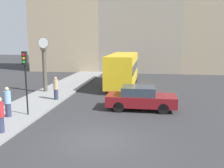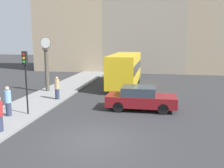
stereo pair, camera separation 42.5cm
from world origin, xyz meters
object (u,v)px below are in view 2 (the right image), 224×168
Objects in this scene: street_clock at (47,65)px; pedestrian_blue_stripe at (8,101)px; sedan_car at (141,98)px; traffic_light_near at (25,70)px; bus_distant at (125,68)px; pedestrian_tan_coat at (57,88)px.

pedestrian_blue_stripe is at bearing -83.35° from street_clock.
sedan_car is at bearing 22.53° from pedestrian_blue_stripe.
street_clock reaches higher than traffic_light_near.
bus_distant is at bearing 66.59° from traffic_light_near.
pedestrian_tan_coat is 0.97× the size of pedestrian_blue_stripe.
street_clock reaches higher than bus_distant.
sedan_car is 0.97× the size of street_clock.
pedestrian_tan_coat is (2.01, -2.75, -1.40)m from street_clock.
bus_distant reaches higher than pedestrian_blue_stripe.
traffic_light_near reaches higher than sedan_car.
pedestrian_blue_stripe is (-1.18, -4.39, 0.02)m from pedestrian_tan_coat.
pedestrian_blue_stripe reaches higher than sedan_car.
traffic_light_near is 0.81× the size of street_clock.
bus_distant is 2.32× the size of traffic_light_near.
street_clock is at bearing 153.79° from sedan_car.
traffic_light_near is 2.20× the size of pedestrian_tan_coat.
pedestrian_blue_stripe is at bearing -116.23° from bus_distant.
pedestrian_tan_coat is (-6.24, 1.31, 0.21)m from sedan_car.
street_clock reaches higher than pedestrian_tan_coat.
bus_distant is 12.27m from pedestrian_blue_stripe.
traffic_light_near is at bearing -94.18° from pedestrian_tan_coat.
pedestrian_blue_stripe is (-7.41, -3.08, 0.23)m from sedan_car.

